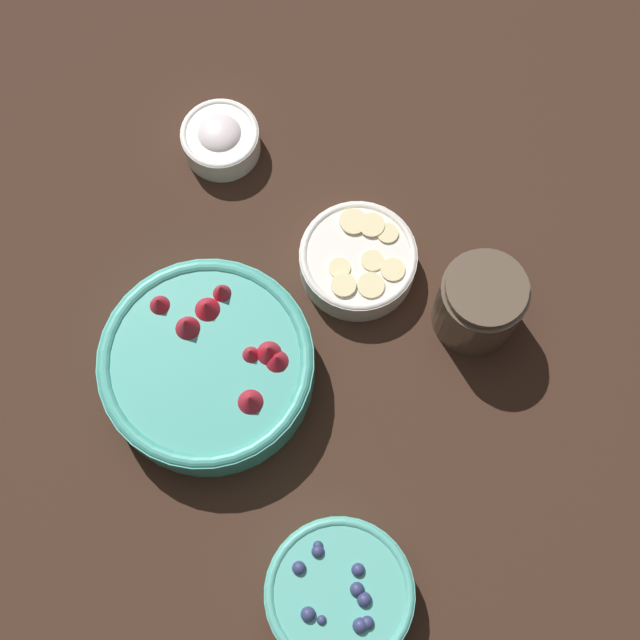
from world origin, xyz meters
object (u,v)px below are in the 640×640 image
bowl_bananas (358,260)px  jar_chocolate (479,304)px  bowl_blueberries (343,593)px  bowl_strawberries (208,364)px  bowl_cream (221,138)px

bowl_bananas → jar_chocolate: 0.15m
bowl_blueberries → bowl_strawberries: bearing=24.7°
bowl_bananas → jar_chocolate: jar_chocolate is taller
bowl_cream → bowl_blueberries: bearing=-171.3°
jar_chocolate → bowl_strawberries: bearing=96.0°
bowl_bananas → bowl_cream: size_ratio=1.43×
bowl_bananas → bowl_cream: bearing=39.5°
bowl_strawberries → bowl_blueberries: bowl_strawberries is taller
bowl_strawberries → jar_chocolate: bearing=-84.0°
bowl_strawberries → bowl_bananas: (0.11, -0.18, -0.01)m
bowl_cream → jar_chocolate: bearing=-133.2°
bowl_bananas → jar_chocolate: bearing=-121.6°
bowl_blueberries → bowl_bananas: bowl_blueberries is taller
jar_chocolate → bowl_blueberries: bearing=146.9°
bowl_strawberries → jar_chocolate: 0.31m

